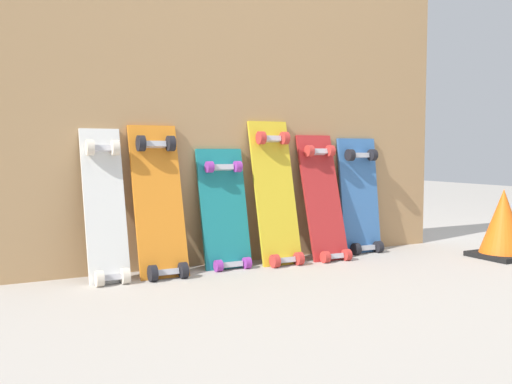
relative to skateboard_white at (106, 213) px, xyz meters
The scene contains 9 objects.
ground_plane 0.73m from the skateboard_white, ahead, with size 12.00×12.00×0.00m, color #B2AAA0.
plywood_wall_panel 0.84m from the skateboard_white, 10.40° to the left, with size 2.26×0.04×1.54m, color tan.
skateboard_white is the anchor object (origin of this frame).
skateboard_orange 0.22m from the skateboard_white, ahead, with size 0.21×0.25×0.70m.
skateboard_teal 0.54m from the skateboard_white, ahead, with size 0.22×0.19×0.61m.
skateboard_yellow 0.79m from the skateboard_white, ahead, with size 0.20×0.23×0.73m.
skateboard_red 1.05m from the skateboard_white, ahead, with size 0.20×0.24×0.67m.
skateboard_blue 1.31m from the skateboard_white, ahead, with size 0.23×0.15×0.65m.
traffic_cone 1.88m from the skateboard_white, 12.48° to the right, with size 0.25×0.25×0.34m.
Camera 1 is at (-1.18, -2.35, 0.53)m, focal length 39.94 mm.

